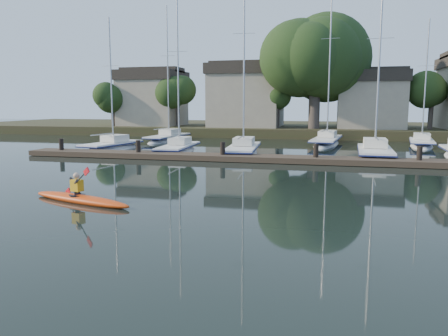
% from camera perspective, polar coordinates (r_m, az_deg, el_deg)
% --- Properties ---
extents(ground, '(160.00, 160.00, 0.00)m').
position_cam_1_polar(ground, '(14.65, -2.02, -6.15)').
color(ground, black).
rests_on(ground, ground).
extents(kayak, '(4.87, 2.01, 1.56)m').
position_cam_1_polar(kayak, '(17.34, -18.30, -3.65)').
color(kayak, '#DC4710').
rests_on(kayak, ground).
extents(dock, '(34.00, 2.00, 1.80)m').
position_cam_1_polar(dock, '(28.12, 5.77, 1.25)').
color(dock, '#423025').
rests_on(dock, ground).
extents(sailboat_0, '(3.18, 7.57, 11.64)m').
position_cam_1_polar(sailboat_0, '(36.46, -14.40, 2.03)').
color(sailboat_0, white).
rests_on(sailboat_0, ground).
extents(sailboat_1, '(2.49, 8.09, 13.05)m').
position_cam_1_polar(sailboat_1, '(33.67, -5.97, 1.77)').
color(sailboat_1, white).
rests_on(sailboat_1, ground).
extents(sailboat_2, '(2.85, 9.15, 14.91)m').
position_cam_1_polar(sailboat_2, '(32.29, 2.50, 1.51)').
color(sailboat_2, white).
rests_on(sailboat_2, ground).
extents(sailboat_3, '(2.61, 8.72, 13.93)m').
position_cam_1_polar(sailboat_3, '(31.82, 19.05, 0.91)').
color(sailboat_3, white).
rests_on(sailboat_3, ground).
extents(sailboat_5, '(2.69, 8.81, 14.36)m').
position_cam_1_polar(sailboat_5, '(44.24, -7.32, 3.32)').
color(sailboat_5, white).
rests_on(sailboat_5, ground).
extents(sailboat_6, '(3.20, 10.35, 16.18)m').
position_cam_1_polar(sailboat_6, '(41.13, 13.23, 2.77)').
color(sailboat_6, white).
rests_on(sailboat_6, ground).
extents(sailboat_7, '(2.97, 7.65, 12.01)m').
position_cam_1_polar(sailboat_7, '(41.95, 24.37, 2.37)').
color(sailboat_7, white).
rests_on(sailboat_7, ground).
extents(shore, '(90.00, 25.25, 12.75)m').
position_cam_1_polar(shore, '(53.98, 11.50, 7.74)').
color(shore, '#2D3319').
rests_on(shore, ground).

